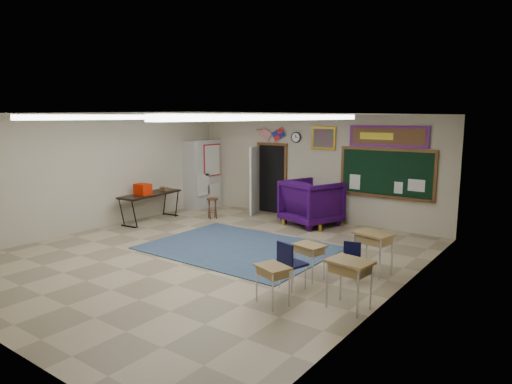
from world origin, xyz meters
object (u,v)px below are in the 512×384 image
Objects in this scene: student_desk_front_left at (309,260)px; folding_table at (150,206)px; wingback_armchair at (312,202)px; student_desk_front_right at (373,251)px; wooden_stool at (212,208)px.

folding_table is (-5.99, 1.40, 0.08)m from student_desk_front_left.
wingback_armchair reaches higher than student_desk_front_right.
student_desk_front_left is at bearing -19.04° from folding_table.
wingback_armchair reaches higher than student_desk_front_left.
folding_table is (-3.91, -2.34, -0.19)m from wingback_armchair.
wooden_stool is (-4.79, 2.70, -0.06)m from student_desk_front_left.
wooden_stool is at bearing 174.43° from student_desk_front_right.
folding_table is at bearing -132.62° from wooden_stool.
wingback_armchair is at bearing 25.00° from folding_table.
wingback_armchair reaches higher than wooden_stool.
student_desk_front_right is at bearing -17.36° from wooden_stool.
wingback_armchair reaches higher than folding_table.
student_desk_front_left is 1.27m from student_desk_front_right.
student_desk_front_right is (2.92, -2.80, -0.17)m from wingback_armchair.
student_desk_front_right is 0.40× the size of folding_table.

